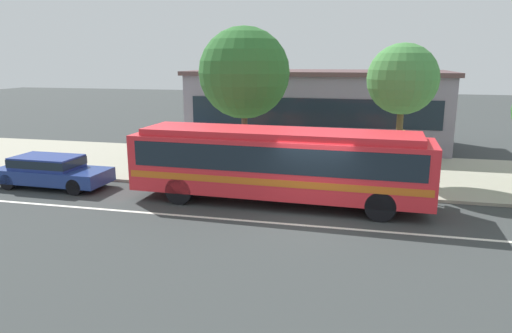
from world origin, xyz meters
name	(u,v)px	position (x,y,z in m)	size (l,w,h in m)	color
ground_plane	(312,218)	(0.00, 0.00, 0.00)	(120.00, 120.00, 0.00)	#353A39
sidewalk_slab	(329,170)	(0.00, 6.72, 0.06)	(60.00, 8.00, 0.12)	#A09C89
lane_stripe_center	(309,226)	(0.00, -0.80, 0.00)	(56.00, 0.16, 0.01)	silver
transit_bus	(279,161)	(-1.39, 1.37, 1.57)	(10.77, 2.81, 2.69)	red
sedan_behind_bus	(51,170)	(-10.86, 1.37, 0.72)	(4.68, 1.90, 1.29)	navy
pedestrian_waiting_near_sign	(358,165)	(1.35, 3.61, 1.07)	(0.41, 0.41, 1.63)	#323642
pedestrian_walking_along_curb	(309,164)	(-0.54, 3.31, 1.08)	(0.47, 0.47, 1.65)	#725D57
pedestrian_standing_by_tree	(356,164)	(1.27, 3.80, 1.07)	(0.39, 0.39, 1.64)	#36323C
bus_stop_sign	(402,153)	(2.99, 3.41, 1.67)	(0.11, 0.44, 2.41)	gray
street_tree_near_stop	(244,73)	(-3.87, 5.97, 4.53)	(4.11, 4.11, 6.48)	brown
street_tree_mid_block	(403,80)	(2.97, 5.64, 4.32)	(2.93, 2.93, 5.69)	brown
station_building	(318,108)	(-1.34, 13.86, 2.24)	(15.09, 7.10, 4.46)	gray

